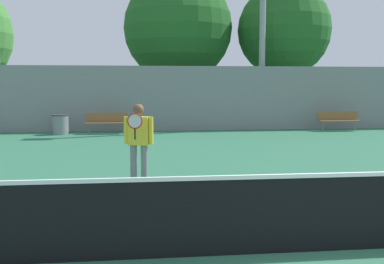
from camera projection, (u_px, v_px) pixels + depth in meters
ground_plane at (337, 250)px, 5.59m from camera, size 100.00×100.00×0.00m
tennis_net at (338, 211)px, 5.53m from camera, size 10.92×0.09×0.98m
tennis_player at (139, 139)px, 9.08m from camera, size 0.59×0.47×1.67m
bench_courtside_near at (106, 121)px, 18.80m from camera, size 1.77×0.40×0.87m
bench_courtside_far at (338, 119)px, 19.96m from camera, size 1.84×0.40×0.87m
trash_bin at (61, 124)px, 18.52m from camera, size 0.67×0.67×0.82m
back_fence at (194, 98)px, 20.11m from camera, size 25.14×0.06×2.88m
tree_green_broad at (284, 30)px, 23.20m from camera, size 4.79×4.79×7.25m
tree_dark_dense at (178, 28)px, 23.31m from camera, size 5.62×5.62×7.78m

